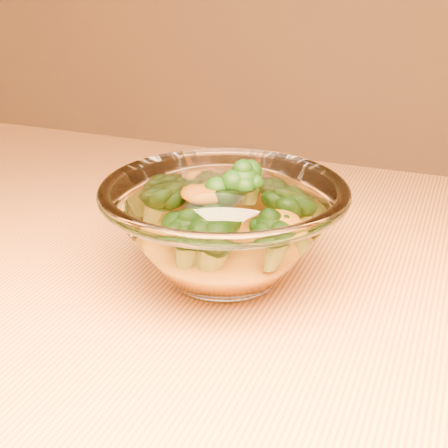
% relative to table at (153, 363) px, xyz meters
% --- Properties ---
extents(table, '(1.20, 0.80, 0.75)m').
position_rel_table_xyz_m(table, '(0.00, 0.00, 0.00)').
color(table, '#C8793C').
rests_on(table, ground).
extents(glass_bowl, '(0.22, 0.22, 0.10)m').
position_rel_table_xyz_m(glass_bowl, '(0.07, 0.02, 0.15)').
color(glass_bowl, white).
rests_on(glass_bowl, table).
extents(cheese_sauce, '(0.11, 0.11, 0.03)m').
position_rel_table_xyz_m(cheese_sauce, '(0.07, 0.02, 0.13)').
color(cheese_sauce, orange).
rests_on(cheese_sauce, glass_bowl).
extents(broccoli_heap, '(0.15, 0.14, 0.08)m').
position_rel_table_xyz_m(broccoli_heap, '(0.06, 0.03, 0.16)').
color(broccoli_heap, black).
rests_on(broccoli_heap, cheese_sauce).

